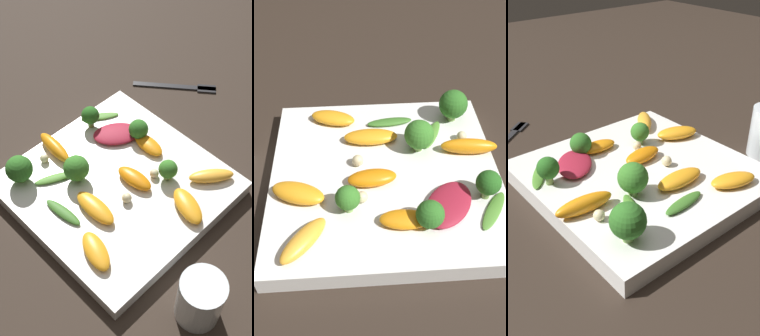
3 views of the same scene
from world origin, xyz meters
TOP-DOWN VIEW (x-y plane):
  - ground_plane at (0.00, 0.00)m, footprint 2.40×2.40m
  - plate at (0.00, 0.00)m, footprint 0.30×0.30m
  - radicchio_leaf_0 at (0.07, 0.07)m, footprint 0.09×0.09m
  - orange_segment_0 at (-0.03, 0.12)m, footprint 0.03×0.08m
  - orange_segment_1 at (0.02, -0.02)m, footprint 0.03×0.07m
  - orange_segment_2 at (-0.11, -0.07)m, footprint 0.05×0.07m
  - orange_segment_3 at (0.04, -0.11)m, footprint 0.05×0.08m
  - orange_segment_4 at (0.09, 0.02)m, footprint 0.03×0.06m
  - orange_segment_5 at (-0.06, -0.02)m, footprint 0.03×0.08m
  - orange_segment_6 at (0.11, -0.10)m, footprint 0.07×0.06m
  - broccoli_floret_0 at (0.05, 0.12)m, footprint 0.03×0.03m
  - broccoli_floret_1 at (-0.04, 0.05)m, footprint 0.04×0.04m
  - broccoli_floret_2 at (0.06, -0.05)m, footprint 0.03×0.03m
  - broccoli_floret_3 at (-0.10, 0.11)m, footprint 0.04×0.04m
  - broccoli_floret_4 at (0.09, 0.04)m, footprint 0.03×0.03m
  - arugula_sprig_0 at (0.08, 0.13)m, footprint 0.06×0.05m
  - arugula_sprig_1 at (-0.10, 0.01)m, footprint 0.02×0.07m
  - arugula_sprig_2 at (-0.07, 0.07)m, footprint 0.07×0.04m
  - macadamia_nut_0 at (0.05, -0.03)m, footprint 0.01×0.01m
  - macadamia_nut_1 at (-0.02, -0.04)m, footprint 0.02×0.02m
  - macadamia_nut_2 at (-0.06, 0.11)m, footprint 0.01×0.01m

SIDE VIEW (x-z plane):
  - ground_plane at x=0.00m, z-range 0.00..0.00m
  - plate at x=0.00m, z-range 0.00..0.03m
  - arugula_sprig_0 at x=0.08m, z-range 0.03..0.03m
  - arugula_sprig_2 at x=-0.07m, z-range 0.03..0.03m
  - arugula_sprig_1 at x=-0.10m, z-range 0.03..0.03m
  - radicchio_leaf_0 at x=0.07m, z-range 0.03..0.04m
  - orange_segment_4 at x=0.09m, z-range 0.03..0.04m
  - macadamia_nut_2 at x=-0.06m, z-range 0.03..0.04m
  - macadamia_nut_0 at x=0.05m, z-range 0.03..0.04m
  - macadamia_nut_1 at x=-0.02m, z-range 0.03..0.04m
  - orange_segment_2 at x=-0.11m, z-range 0.03..0.04m
  - orange_segment_5 at x=-0.06m, z-range 0.03..0.04m
  - orange_segment_6 at x=0.11m, z-range 0.03..0.04m
  - orange_segment_1 at x=0.02m, z-range 0.03..0.04m
  - orange_segment_3 at x=0.04m, z-range 0.03..0.04m
  - orange_segment_0 at x=-0.03m, z-range 0.03..0.05m
  - broccoli_floret_4 at x=0.09m, z-range 0.03..0.06m
  - broccoli_floret_2 at x=0.06m, z-range 0.03..0.07m
  - broccoli_floret_0 at x=0.05m, z-range 0.03..0.07m
  - broccoli_floret_1 at x=-0.04m, z-range 0.03..0.08m
  - broccoli_floret_3 at x=-0.10m, z-range 0.03..0.08m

